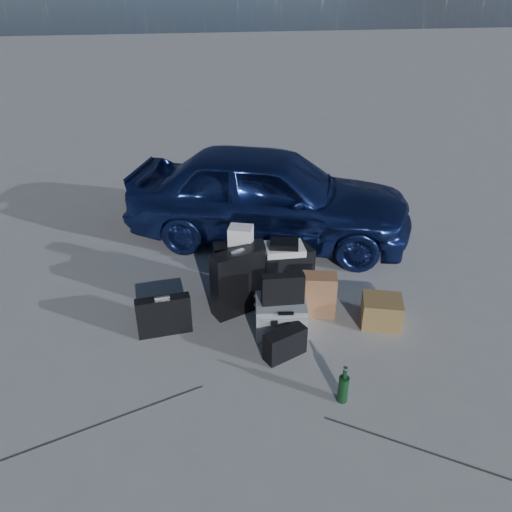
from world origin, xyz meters
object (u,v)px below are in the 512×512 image
Objects in this scene: car at (269,195)px; duffel_bag at (285,264)px; pelican_case at (281,316)px; cardboard_box at (381,311)px; suitcase_left at (238,282)px; green_bottle at (344,385)px; briefcase at (164,316)px; suitcase_right at (240,271)px.

car reaches higher than duffel_bag.
pelican_case is 1.26× the size of cardboard_box.
green_bottle is at bearing -87.02° from suitcase_left.
car is at bearing 89.97° from green_bottle.
cardboard_box is (2.09, -0.23, -0.06)m from briefcase.
suitcase_left is at bearing 13.06° from briefcase.
cardboard_box is at bearing 5.69° from pelican_case.
briefcase reaches higher than green_bottle.
briefcase is 2.10m from cardboard_box.
duffel_bag is at bearing 83.12° from pelican_case.
briefcase reaches higher than cardboard_box.
suitcase_left is 1.54m from green_bottle.
pelican_case is at bearing 106.42° from green_bottle.
suitcase_left reaches higher than cardboard_box.
suitcase_left is 0.28m from suitcase_right.
pelican_case is at bearing -65.28° from suitcase_right.
suitcase_right is (-0.58, -1.28, -0.29)m from car.
pelican_case is at bearing -13.62° from briefcase.
suitcase_right is at bearing 122.15° from pelican_case.
briefcase is (-1.38, -1.79, -0.40)m from car.
suitcase_left is 1.08× the size of duffel_bag.
car reaches higher than briefcase.
suitcase_left is at bearing 114.62° from green_bottle.
green_bottle is (0.64, -1.39, -0.17)m from suitcase_left.
suitcase_right is at bearing 55.71° from suitcase_left.
suitcase_left is at bearing 139.49° from pelican_case.
suitcase_left is 1.09× the size of suitcase_right.
green_bottle is at bearing -44.52° from briefcase.
suitcase_left is 2.05× the size of green_bottle.
briefcase is 1.59m from duffel_bag.
suitcase_left reaches higher than pelican_case.
suitcase_right is (0.80, 0.51, 0.11)m from briefcase.
pelican_case is at bearing 176.56° from cardboard_box.
suitcase_right is at bearing 150.18° from cardboard_box.
suitcase_right reaches higher than pelican_case.
pelican_case is at bearing -71.29° from suitcase_left.
briefcase is at bearing -146.09° from suitcase_right.
duffel_bag is (1.37, 0.81, -0.04)m from briefcase.
car is 5.18× the size of suitcase_left.
cardboard_box is at bearing -28.12° from suitcase_right.
car reaches higher than green_bottle.
car is at bearing 109.35° from cardboard_box.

